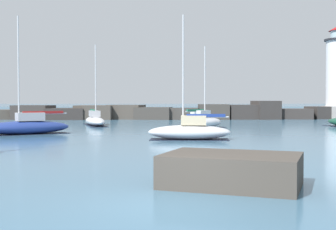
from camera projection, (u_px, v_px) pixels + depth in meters
ground_plane at (166, 206)px, 11.92m from camera, size 600.00×600.00×0.00m
open_sea_beyond at (150, 110)px, 125.10m from camera, size 400.00×116.00×0.01m
breakwater_jetty at (160, 112)px, 65.28m from camera, size 63.90×6.52×2.56m
foreground_rocks at (234, 174)px, 13.66m from camera, size 17.28×6.97×1.43m
sailboat_moored_2 at (95, 120)px, 49.39m from camera, size 3.64×8.41×8.44m
sailboat_moored_3 at (190, 131)px, 31.75m from camera, size 5.75×2.44×8.46m
sailboat_moored_4 at (26, 126)px, 36.55m from camera, size 7.01×5.12×9.18m
sailboat_moored_5 at (202, 121)px, 44.54m from camera, size 5.28×5.39×7.82m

